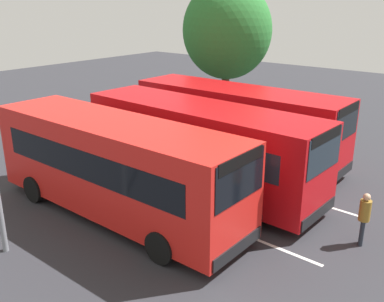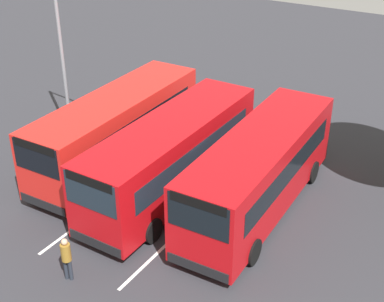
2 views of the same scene
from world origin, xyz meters
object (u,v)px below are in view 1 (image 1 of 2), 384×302
bus_far_left (116,165)px  pedestrian (364,215)px  depot_tree (227,31)px  bus_center_right (238,122)px  bus_center_left (201,145)px

bus_far_left → pedestrian: (6.82, 3.18, -0.80)m
pedestrian → depot_tree: bearing=-53.8°
bus_far_left → bus_center_right: 6.77m
bus_far_left → depot_tree: bearing=109.3°
bus_far_left → depot_tree: (-4.32, 12.21, 3.31)m
depot_tree → bus_center_left: bearing=-59.9°
bus_center_right → bus_far_left: bearing=-91.6°
bus_center_left → pedestrian: (6.00, -0.14, -0.80)m
pedestrian → depot_tree: (-11.14, 9.03, 4.12)m
bus_center_left → depot_tree: depot_tree is taller
depot_tree → pedestrian: bearing=-39.0°
bus_far_left → depot_tree: size_ratio=1.21×
bus_far_left → bus_center_right: same height
bus_center_right → pedestrian: bearing=-28.7°
bus_center_left → depot_tree: 10.80m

